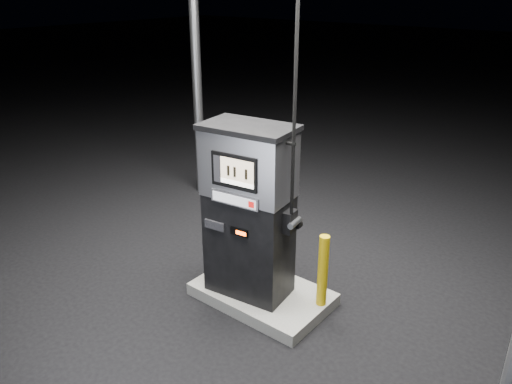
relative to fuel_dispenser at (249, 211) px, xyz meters
The scene contains 5 objects.
ground 1.21m from the fuel_dispenser, 41.63° to the left, with size 80.00×80.00×0.00m, color black.
pump_island 1.14m from the fuel_dispenser, 41.63° to the left, with size 1.60×1.00×0.15m, color slate.
fuel_dispenser is the anchor object (origin of this frame).
bollard_left 0.88m from the fuel_dispenser, 162.68° to the left, with size 0.12×0.12×0.94m, color gold.
bollard_right 1.07m from the fuel_dispenser, 19.46° to the left, with size 0.12×0.12×0.88m, color gold.
Camera 1 is at (3.15, -4.04, 3.59)m, focal length 35.00 mm.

